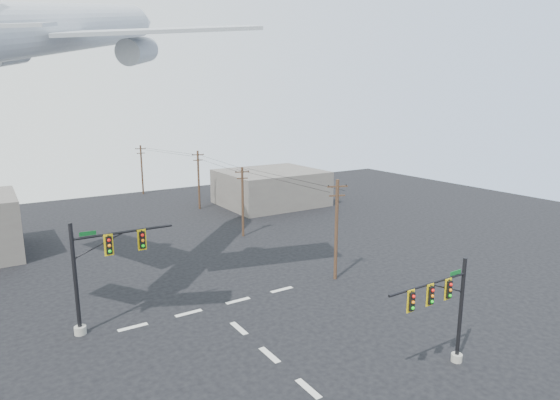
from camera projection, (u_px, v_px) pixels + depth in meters
ground at (308, 389)px, 24.91m from camera, size 120.00×120.00×0.00m
lane_markings at (259, 345)px, 29.31m from camera, size 14.00×21.20×0.01m
signal_mast_near at (445, 311)px, 25.97m from camera, size 6.20×0.70×6.40m
signal_mast_far at (98, 272)px, 30.61m from camera, size 6.91×0.83×7.55m
utility_pole_a at (336, 228)px, 39.36m from camera, size 1.67×0.71×8.67m
utility_pole_b at (243, 200)px, 52.21m from camera, size 1.56×0.55×7.88m
utility_pole_c at (199, 179)px, 65.46m from camera, size 1.68×0.42×8.27m
utility_pole_d at (142, 169)px, 76.10m from camera, size 1.66×0.30×8.02m
power_lines at (214, 163)px, 57.71m from camera, size 5.09×46.28×0.22m
airliner at (70, 29)px, 32.59m from camera, size 23.40×24.79×8.03m
building_right at (271, 187)px, 68.95m from camera, size 14.00×12.00×5.00m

